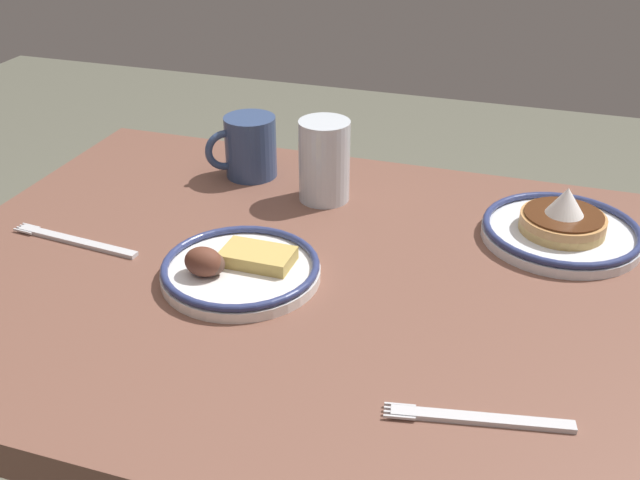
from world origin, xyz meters
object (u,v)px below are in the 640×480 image
(fork_far, at_px, (74,241))
(plate_near_main, at_px, (236,268))
(coffee_mug, at_px, (249,146))
(plate_center_pancakes, at_px, (562,228))
(drinking_glass, at_px, (324,165))
(fork_near, at_px, (477,419))

(fork_far, bearing_deg, plate_near_main, 176.64)
(coffee_mug, bearing_deg, fork_far, 63.16)
(fork_far, bearing_deg, plate_center_pancakes, -161.06)
(plate_near_main, relative_size, coffee_mug, 1.96)
(drinking_glass, xyz_separation_m, fork_near, (-0.30, 0.43, -0.05))
(coffee_mug, height_order, drinking_glass, drinking_glass)
(plate_near_main, distance_m, coffee_mug, 0.33)
(plate_center_pancakes, height_order, coffee_mug, coffee_mug)
(plate_center_pancakes, distance_m, coffee_mug, 0.51)
(coffee_mug, distance_m, fork_near, 0.65)
(plate_center_pancakes, distance_m, fork_far, 0.69)
(coffee_mug, bearing_deg, drinking_glass, 162.63)
(drinking_glass, bearing_deg, plate_near_main, 82.21)
(fork_near, bearing_deg, coffee_mug, -47.03)
(plate_center_pancakes, xyz_separation_m, coffee_mug, (0.50, -0.07, 0.03))
(fork_near, bearing_deg, plate_center_pancakes, -98.54)
(plate_center_pancakes, distance_m, fork_near, 0.41)
(drinking_glass, bearing_deg, plate_center_pancakes, 176.56)
(plate_center_pancakes, relative_size, coffee_mug, 2.09)
(plate_near_main, xyz_separation_m, drinking_glass, (-0.04, -0.26, 0.04))
(plate_center_pancakes, bearing_deg, plate_near_main, 31.13)
(plate_center_pancakes, bearing_deg, drinking_glass, -3.44)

